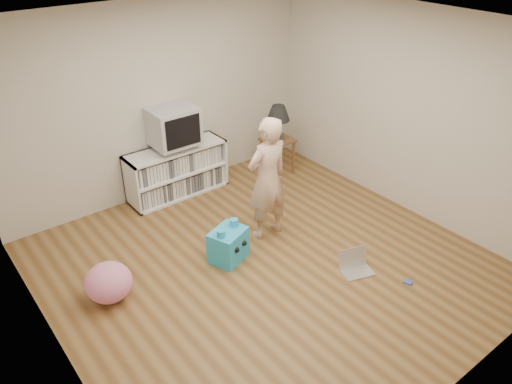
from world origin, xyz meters
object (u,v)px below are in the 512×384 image
object	(u,v)px
person	(267,179)
dvd_deck	(175,146)
media_unit	(176,171)
plush_blue	(228,245)
laptop	(355,265)
table_lamp	(278,114)
side_table	(277,147)
crt_tv	(173,126)
plush_pink	(109,282)

from	to	relation	value
person	dvd_deck	bearing A→B (deg)	-77.75
media_unit	plush_blue	world-z (taller)	media_unit
media_unit	dvd_deck	world-z (taller)	dvd_deck
laptop	table_lamp	bearing A→B (deg)	89.00
laptop	side_table	bearing A→B (deg)	89.00
crt_tv	laptop	bearing A→B (deg)	-75.83
plush_pink	laptop	bearing A→B (deg)	-27.96
dvd_deck	plush_pink	bearing A→B (deg)	-138.79
crt_tv	plush_blue	distance (m)	1.88
side_table	table_lamp	bearing A→B (deg)	0.00
dvd_deck	table_lamp	distance (m)	1.56
person	laptop	bearing A→B (deg)	105.28
dvd_deck	table_lamp	xyz separation A→B (m)	(1.50, -0.37, 0.21)
plush_blue	dvd_deck	bearing A→B (deg)	59.03
side_table	plush_pink	xyz separation A→B (m)	(-3.16, -1.08, -0.21)
side_table	laptop	distance (m)	2.49
media_unit	plush_blue	size ratio (longest dim) A/B	2.85
crt_tv	person	xyz separation A→B (m)	(0.35, -1.53, -0.25)
table_lamp	side_table	bearing A→B (deg)	0.00
crt_tv	person	size ratio (longest dim) A/B	0.39
crt_tv	laptop	size ratio (longest dim) A/B	1.47
crt_tv	table_lamp	xyz separation A→B (m)	(1.50, -0.37, -0.08)
person	plush_blue	bearing A→B (deg)	10.34
dvd_deck	side_table	bearing A→B (deg)	-13.84
dvd_deck	side_table	world-z (taller)	dvd_deck
media_unit	laptop	bearing A→B (deg)	-75.92
table_lamp	laptop	size ratio (longest dim) A/B	1.26
crt_tv	person	distance (m)	1.59
plush_pink	plush_blue	bearing A→B (deg)	-9.14
side_table	laptop	world-z (taller)	side_table
table_lamp	plush_pink	size ratio (longest dim) A/B	1.07
crt_tv	plush_pink	distance (m)	2.35
laptop	dvd_deck	bearing A→B (deg)	122.69
person	plush_pink	bearing A→B (deg)	-3.08
plush_pink	dvd_deck	bearing A→B (deg)	41.21
crt_tv	plush_pink	size ratio (longest dim) A/B	1.25
person	laptop	xyz separation A→B (m)	(0.33, -1.15, -0.70)
crt_tv	person	world-z (taller)	person
media_unit	plush_pink	xyz separation A→B (m)	(-1.66, -1.47, -0.15)
media_unit	table_lamp	xyz separation A→B (m)	(1.50, -0.39, 0.59)
media_unit	laptop	size ratio (longest dim) A/B	3.44
person	plush_blue	world-z (taller)	person
laptop	plush_blue	world-z (taller)	plush_blue
table_lamp	plush_blue	xyz separation A→B (m)	(-1.82, -1.30, -0.74)
side_table	table_lamp	world-z (taller)	table_lamp
dvd_deck	plush_pink	distance (m)	2.27
crt_tv	side_table	world-z (taller)	crt_tv
media_unit	plush_pink	world-z (taller)	media_unit
dvd_deck	side_table	size ratio (longest dim) A/B	0.82
table_lamp	laptop	xyz separation A→B (m)	(-0.82, -2.32, -0.88)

